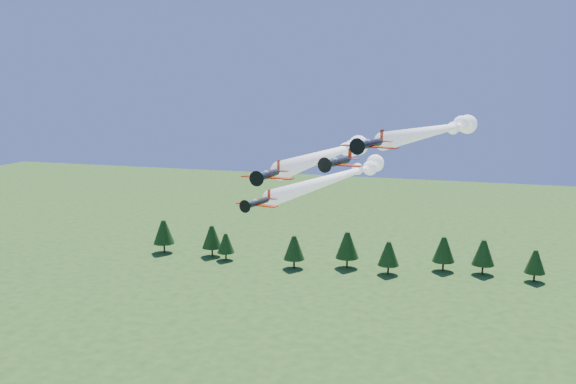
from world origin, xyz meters
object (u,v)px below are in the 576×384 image
(plane_lead, at_px, (333,153))
(plane_slot, at_px, (338,162))
(plane_left, at_px, (341,176))
(plane_right, at_px, (440,130))

(plane_lead, xyz_separation_m, plane_slot, (3.20, -10.00, -0.16))
(plane_left, distance_m, plane_slot, 23.86)
(plane_lead, xyz_separation_m, plane_left, (-1.36, 12.75, -5.72))
(plane_left, bearing_deg, plane_lead, -72.53)
(plane_left, relative_size, plane_slot, 5.85)
(plane_lead, distance_m, plane_left, 14.04)
(plane_left, relative_size, plane_right, 1.03)
(plane_lead, relative_size, plane_slot, 5.26)
(plane_lead, relative_size, plane_left, 0.90)
(plane_right, xyz_separation_m, plane_slot, (-13.14, -19.99, -3.64))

